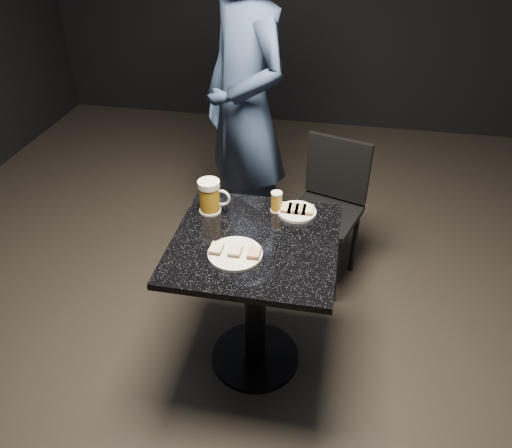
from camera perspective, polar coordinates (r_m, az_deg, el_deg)
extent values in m
plane|color=black|center=(2.63, -0.09, -15.04)|extent=(6.00, 6.00, 0.00)
cylinder|color=white|center=(2.03, -2.39, -3.43)|extent=(0.22, 0.22, 0.01)
cylinder|color=white|center=(2.28, 4.69, 1.40)|extent=(0.18, 0.18, 0.01)
imported|color=navy|center=(2.88, -1.22, 13.01)|extent=(0.79, 0.81, 1.87)
cylinder|color=black|center=(2.62, -0.09, -14.86)|extent=(0.44, 0.44, 0.03)
cylinder|color=black|center=(2.36, -0.09, -9.22)|extent=(0.10, 0.10, 0.69)
cube|color=black|center=(2.12, -0.10, -2.19)|extent=(0.70, 0.70, 0.03)
cylinder|color=silver|center=(2.30, -5.25, 1.58)|extent=(0.10, 0.10, 0.01)
cylinder|color=#C28720|center=(2.26, -5.33, 2.96)|extent=(0.09, 0.09, 0.12)
cylinder|color=white|center=(2.22, -5.43, 4.57)|extent=(0.10, 0.10, 0.03)
torus|color=white|center=(2.25, -3.96, 3.00)|extent=(0.08, 0.01, 0.08)
cylinder|color=silver|center=(2.29, 2.33, 1.59)|extent=(0.06, 0.06, 0.01)
cylinder|color=#C48620|center=(2.27, 2.36, 2.52)|extent=(0.05, 0.05, 0.08)
cylinder|color=silver|center=(2.25, 2.39, 3.51)|extent=(0.05, 0.05, 0.01)
cube|color=black|center=(2.82, 7.69, 0.96)|extent=(0.46, 0.46, 0.04)
cylinder|color=black|center=(2.89, 3.31, -3.60)|extent=(0.03, 0.03, 0.43)
cylinder|color=black|center=(2.80, 9.07, -5.45)|extent=(0.03, 0.03, 0.43)
cylinder|color=black|center=(3.12, 5.78, -0.44)|extent=(0.03, 0.03, 0.43)
cylinder|color=black|center=(3.04, 11.16, -2.05)|extent=(0.03, 0.03, 0.43)
cube|color=black|center=(2.84, 9.31, 6.31)|extent=(0.36, 0.14, 0.37)
cube|color=#4C3521|center=(2.04, -4.54, -2.90)|extent=(0.05, 0.07, 0.01)
cube|color=beige|center=(2.03, -4.56, -2.69)|extent=(0.05, 0.07, 0.01)
cube|color=#4C3521|center=(2.02, -2.40, -3.17)|extent=(0.05, 0.07, 0.01)
cube|color=beige|center=(2.01, -2.40, -2.95)|extent=(0.05, 0.07, 0.01)
cube|color=#4C3521|center=(2.01, -0.22, -3.43)|extent=(0.05, 0.07, 0.01)
cube|color=tan|center=(2.00, -0.22, -3.22)|extent=(0.05, 0.07, 0.01)
cube|color=#4C3521|center=(2.28, 3.47, 1.78)|extent=(0.05, 0.07, 0.01)
cube|color=beige|center=(2.27, 3.48, 1.98)|extent=(0.05, 0.07, 0.01)
cube|color=#4C3521|center=(2.28, 4.29, 1.69)|extent=(0.05, 0.07, 0.01)
cube|color=#8C7251|center=(2.27, 4.30, 1.89)|extent=(0.05, 0.07, 0.01)
cube|color=#4C3521|center=(2.27, 5.12, 1.60)|extent=(0.05, 0.07, 0.01)
cube|color=#8C7251|center=(2.27, 5.13, 1.80)|extent=(0.05, 0.07, 0.01)
cube|color=#4C3521|center=(2.27, 5.94, 1.51)|extent=(0.05, 0.07, 0.01)
cube|color=beige|center=(2.27, 5.95, 1.71)|extent=(0.05, 0.07, 0.01)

